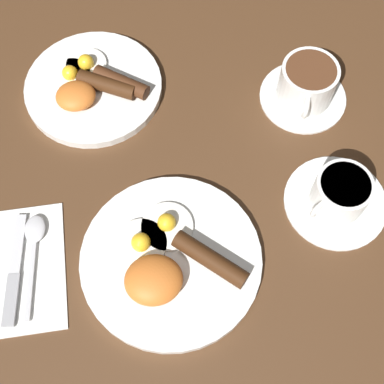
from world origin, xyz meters
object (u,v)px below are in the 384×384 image
(knife, at_px, (17,275))
(breakfast_plate_far, at_px, (95,86))
(breakfast_plate_near, at_px, (172,260))
(teacup_far, at_px, (309,86))
(teacup_near, at_px, (342,195))
(spoon, at_px, (37,240))

(knife, bearing_deg, breakfast_plate_far, -16.37)
(breakfast_plate_near, distance_m, knife, 0.22)
(teacup_far, xyz_separation_m, knife, (-0.47, -0.25, -0.03))
(teacup_near, distance_m, teacup_far, 0.19)
(spoon, bearing_deg, teacup_far, -60.79)
(breakfast_plate_near, relative_size, knife, 1.57)
(breakfast_plate_far, height_order, spoon, breakfast_plate_far)
(breakfast_plate_near, height_order, teacup_far, teacup_far)
(breakfast_plate_far, xyz_separation_m, spoon, (-0.10, -0.26, -0.00))
(breakfast_plate_near, relative_size, teacup_near, 1.67)
(teacup_near, bearing_deg, breakfast_plate_near, -166.10)
(breakfast_plate_near, bearing_deg, spoon, 163.51)
(breakfast_plate_near, distance_m, teacup_far, 0.36)
(breakfast_plate_near, xyz_separation_m, spoon, (-0.19, 0.06, -0.01))
(knife, relative_size, spoon, 1.05)
(breakfast_plate_far, relative_size, teacup_far, 1.59)
(breakfast_plate_far, bearing_deg, knife, -112.24)
(breakfast_plate_near, bearing_deg, knife, 177.75)
(teacup_far, height_order, spoon, teacup_far)
(breakfast_plate_near, xyz_separation_m, teacup_near, (0.26, 0.06, 0.01))
(teacup_near, bearing_deg, breakfast_plate_far, 144.35)
(knife, bearing_deg, teacup_near, -77.52)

